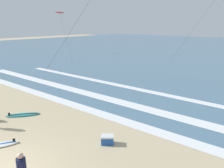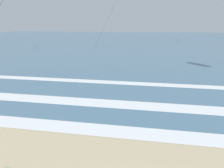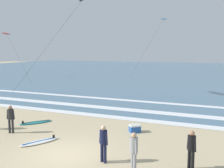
{
  "view_description": "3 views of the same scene",
  "coord_description": "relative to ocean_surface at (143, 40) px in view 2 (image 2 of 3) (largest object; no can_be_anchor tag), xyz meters",
  "views": [
    {
      "loc": [
        8.78,
        -3.51,
        5.77
      ],
      "look_at": [
        0.02,
        6.99,
        2.22
      ],
      "focal_mm": 38.06,
      "sensor_mm": 36.0,
      "label": 1
    },
    {
      "loc": [
        -0.31,
        0.67,
        4.25
      ],
      "look_at": [
        -1.66,
        9.1,
        1.4
      ],
      "focal_mm": 29.24,
      "sensor_mm": 36.0,
      "label": 2
    },
    {
      "loc": [
        6.56,
        -9.85,
        4.7
      ],
      "look_at": [
        -1.25,
        8.3,
        2.21
      ],
      "focal_mm": 42.81,
      "sensor_mm": 36.0,
      "label": 3
    }
  ],
  "objects": [
    {
      "name": "wave_foam_outer_break",
      "position": [
        1.83,
        -38.16,
        0.01
      ],
      "size": [
        39.96,
        0.78,
        0.01
      ],
      "primitive_type": "cube",
      "color": "white",
      "rests_on": "ocean_surface"
    },
    {
      "name": "wave_foam_mid_break",
      "position": [
        0.8,
        -41.95,
        0.01
      ],
      "size": [
        43.07,
        1.06,
        0.01
      ],
      "primitive_type": "cube",
      "color": "white",
      "rests_on": "ocean_surface"
    },
    {
      "name": "ocean_surface",
      "position": [
        0.0,
        0.0,
        0.0
      ],
      "size": [
        140.0,
        90.0,
        0.01
      ],
      "primitive_type": "cube",
      "color": "slate",
      "rests_on": "ground"
    },
    {
      "name": "wave_foam_shoreline",
      "position": [
        -1.56,
        -44.6,
        0.01
      ],
      "size": [
        55.83,
        0.91,
        0.01
      ],
      "primitive_type": "cube",
      "color": "white",
      "rests_on": "ocean_surface"
    }
  ]
}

